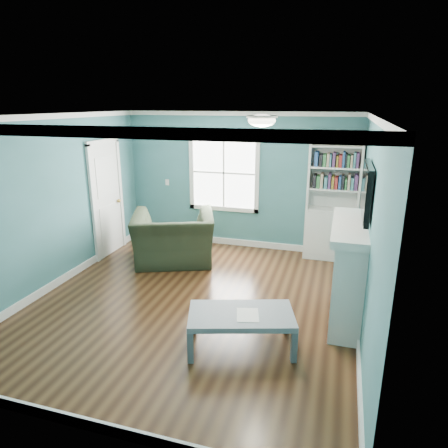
# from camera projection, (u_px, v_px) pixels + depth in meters

# --- Properties ---
(floor) EXTENTS (5.00, 5.00, 0.00)m
(floor) POSITION_uv_depth(u_px,v_px,m) (194.00, 301.00, 5.76)
(floor) COLOR black
(floor) RESTS_ON ground
(room_walls) EXTENTS (5.00, 5.00, 5.00)m
(room_walls) POSITION_uv_depth(u_px,v_px,m) (192.00, 194.00, 5.30)
(room_walls) COLOR #326867
(room_walls) RESTS_ON ground
(trim) EXTENTS (4.50, 5.00, 2.60)m
(trim) POSITION_uv_depth(u_px,v_px,m) (192.00, 219.00, 5.40)
(trim) COLOR white
(trim) RESTS_ON ground
(window) EXTENTS (1.40, 0.06, 1.50)m
(window) POSITION_uv_depth(u_px,v_px,m) (224.00, 173.00, 7.70)
(window) COLOR white
(window) RESTS_ON room_walls
(bookshelf) EXTENTS (0.90, 0.35, 2.31)m
(bookshelf) POSITION_uv_depth(u_px,v_px,m) (332.00, 209.00, 7.12)
(bookshelf) COLOR silver
(bookshelf) RESTS_ON ground
(fireplace) EXTENTS (0.44, 1.58, 1.30)m
(fireplace) POSITION_uv_depth(u_px,v_px,m) (348.00, 272.00, 5.19)
(fireplace) COLOR black
(fireplace) RESTS_ON ground
(tv) EXTENTS (0.06, 1.10, 0.65)m
(tv) POSITION_uv_depth(u_px,v_px,m) (367.00, 191.00, 4.84)
(tv) COLOR black
(tv) RESTS_ON fireplace
(door) EXTENTS (0.12, 0.98, 2.17)m
(door) POSITION_uv_depth(u_px,v_px,m) (107.00, 198.00, 7.34)
(door) COLOR silver
(door) RESTS_ON ground
(ceiling_fixture) EXTENTS (0.38, 0.38, 0.15)m
(ceiling_fixture) POSITION_uv_depth(u_px,v_px,m) (262.00, 120.00, 4.87)
(ceiling_fixture) COLOR white
(ceiling_fixture) RESTS_ON room_walls
(light_switch) EXTENTS (0.08, 0.01, 0.12)m
(light_switch) POSITION_uv_depth(u_px,v_px,m) (167.00, 182.00, 8.10)
(light_switch) COLOR white
(light_switch) RESTS_ON room_walls
(recliner) EXTENTS (1.62, 1.34, 1.21)m
(recliner) POSITION_uv_depth(u_px,v_px,m) (173.00, 230.00, 7.02)
(recliner) COLOR black
(recliner) RESTS_ON ground
(coffee_table) EXTENTS (1.34, 0.98, 0.44)m
(coffee_table) POSITION_uv_depth(u_px,v_px,m) (241.00, 317.00, 4.59)
(coffee_table) COLOR #454B53
(coffee_table) RESTS_ON ground
(paper_sheet) EXTENTS (0.32, 0.37, 0.00)m
(paper_sheet) POSITION_uv_depth(u_px,v_px,m) (248.00, 315.00, 4.53)
(paper_sheet) COLOR white
(paper_sheet) RESTS_ON coffee_table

